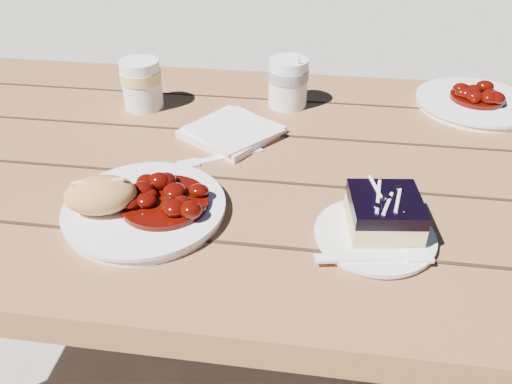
# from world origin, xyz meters

# --- Properties ---
(picnic_table) EXTENTS (2.00, 1.55, 0.75)m
(picnic_table) POSITION_xyz_m (0.00, -0.00, 0.59)
(picnic_table) COLOR brown
(picnic_table) RESTS_ON ground
(main_plate) EXTENTS (0.24, 0.24, 0.02)m
(main_plate) POSITION_xyz_m (-0.17, -0.19, 0.76)
(main_plate) COLOR white
(main_plate) RESTS_ON picnic_table
(goulash_stew) EXTENTS (0.13, 0.13, 0.04)m
(goulash_stew) POSITION_xyz_m (-0.14, -0.19, 0.79)
(goulash_stew) COLOR #490702
(goulash_stew) RESTS_ON main_plate
(bread_roll) EXTENTS (0.12, 0.10, 0.05)m
(bread_roll) POSITION_xyz_m (-0.23, -0.21, 0.79)
(bread_roll) COLOR tan
(bread_roll) RESTS_ON main_plate
(dessert_plate) EXTENTS (0.16, 0.16, 0.01)m
(dessert_plate) POSITION_xyz_m (0.16, -0.20, 0.76)
(dessert_plate) COLOR white
(dessert_plate) RESTS_ON picnic_table
(blueberry_cake) EXTENTS (0.11, 0.11, 0.06)m
(blueberry_cake) POSITION_xyz_m (0.17, -0.19, 0.79)
(blueberry_cake) COLOR #ECD480
(blueberry_cake) RESTS_ON dessert_plate
(fork_dessert) EXTENTS (0.16, 0.05, 0.00)m
(fork_dessert) POSITION_xyz_m (0.14, -0.26, 0.76)
(fork_dessert) COLOR white
(fork_dessert) RESTS_ON dessert_plate
(coffee_cup) EXTENTS (0.08, 0.08, 0.10)m
(coffee_cup) POSITION_xyz_m (0.01, 0.22, 0.80)
(coffee_cup) COLOR white
(coffee_cup) RESTS_ON picnic_table
(napkin_stack) EXTENTS (0.21, 0.21, 0.01)m
(napkin_stack) POSITION_xyz_m (-0.09, 0.07, 0.76)
(napkin_stack) COLOR white
(napkin_stack) RESTS_ON picnic_table
(fork_table) EXTENTS (0.15, 0.10, 0.00)m
(fork_table) POSITION_xyz_m (-0.08, -0.01, 0.75)
(fork_table) COLOR white
(fork_table) RESTS_ON picnic_table
(second_plate) EXTENTS (0.24, 0.24, 0.02)m
(second_plate) POSITION_xyz_m (0.40, 0.27, 0.76)
(second_plate) COLOR white
(second_plate) RESTS_ON picnic_table
(second_stew) EXTENTS (0.11, 0.11, 0.04)m
(second_stew) POSITION_xyz_m (0.40, 0.27, 0.79)
(second_stew) COLOR #490702
(second_stew) RESTS_ON second_plate
(second_cup) EXTENTS (0.08, 0.08, 0.10)m
(second_cup) POSITION_xyz_m (-0.29, 0.17, 0.80)
(second_cup) COLOR white
(second_cup) RESTS_ON picnic_table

